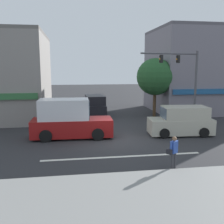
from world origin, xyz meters
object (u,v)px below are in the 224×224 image
(street_tree, at_px, (155,77))
(pedestrian_foreground_with_bag, at_px, (174,151))
(van_crossing_center, at_px, (95,106))
(traffic_light_mast, at_px, (185,77))
(utility_pole_near_left, at_px, (5,80))
(box_truck_crossing_leftbound, at_px, (69,120))
(van_parked_curbside, at_px, (182,121))

(street_tree, xyz_separation_m, pedestrian_foreground_with_bag, (-3.45, -13.66, -3.05))
(pedestrian_foreground_with_bag, bearing_deg, van_crossing_center, 98.92)
(traffic_light_mast, distance_m, van_crossing_center, 10.26)
(street_tree, bearing_deg, utility_pole_near_left, -170.33)
(box_truck_crossing_leftbound, relative_size, van_parked_curbside, 1.20)
(street_tree, bearing_deg, box_truck_crossing_leftbound, -140.92)
(traffic_light_mast, bearing_deg, box_truck_crossing_leftbound, -171.66)
(pedestrian_foreground_with_bag, bearing_deg, utility_pole_near_left, 131.99)
(pedestrian_foreground_with_bag, bearing_deg, street_tree, 75.83)
(traffic_light_mast, distance_m, van_parked_curbside, 3.76)
(box_truck_crossing_leftbound, height_order, pedestrian_foreground_with_bag, box_truck_crossing_leftbound)
(van_parked_curbside, bearing_deg, traffic_light_mast, 62.47)
(street_tree, xyz_separation_m, utility_pole_near_left, (-13.65, -2.33, -0.11))
(utility_pole_near_left, relative_size, pedestrian_foreground_with_bag, 4.48)
(traffic_light_mast, distance_m, box_truck_crossing_leftbound, 9.64)
(van_crossing_center, bearing_deg, traffic_light_mast, -47.99)
(traffic_light_mast, distance_m, pedestrian_foreground_with_bag, 9.68)
(van_parked_curbside, distance_m, van_crossing_center, 10.63)
(street_tree, relative_size, box_truck_crossing_leftbound, 1.03)
(utility_pole_near_left, relative_size, box_truck_crossing_leftbound, 1.32)
(street_tree, xyz_separation_m, box_truck_crossing_leftbound, (-8.43, -6.85, -2.75))
(van_parked_curbside, xyz_separation_m, van_crossing_center, (-5.60, 9.04, 0.00))
(street_tree, height_order, van_parked_curbside, street_tree)
(utility_pole_near_left, distance_m, pedestrian_foreground_with_bag, 15.53)
(street_tree, height_order, pedestrian_foreground_with_bag, street_tree)
(traffic_light_mast, xyz_separation_m, pedestrian_foreground_with_bag, (-4.11, -8.15, -3.22))
(street_tree, distance_m, traffic_light_mast, 5.55)
(traffic_light_mast, height_order, van_crossing_center, traffic_light_mast)
(street_tree, bearing_deg, van_crossing_center, 163.51)
(van_parked_curbside, bearing_deg, van_crossing_center, 121.76)
(street_tree, bearing_deg, pedestrian_foreground_with_bag, -104.17)
(street_tree, relative_size, pedestrian_foreground_with_bag, 3.50)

